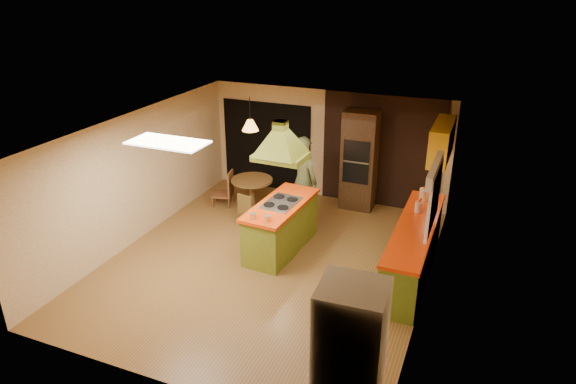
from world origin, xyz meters
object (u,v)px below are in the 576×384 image
at_px(dining_table, 252,188).
at_px(refrigerator, 350,355).
at_px(wall_oven, 359,160).
at_px(canister_large, 423,195).
at_px(man, 303,180).
at_px(kitchen_island, 281,226).

bearing_deg(dining_table, refrigerator, -53.61).
bearing_deg(wall_oven, canister_large, -39.04).
xyz_separation_m(man, wall_oven, (0.88, 1.13, 0.17)).
distance_m(refrigerator, canister_large, 4.57).
relative_size(kitchen_island, man, 1.05).
bearing_deg(kitchen_island, man, 95.87).
relative_size(refrigerator, wall_oven, 0.82).
xyz_separation_m(kitchen_island, dining_table, (-1.32, 1.48, -0.00)).
relative_size(kitchen_island, refrigerator, 1.09).
height_order(refrigerator, dining_table, refrigerator).
distance_m(kitchen_island, refrigerator, 4.10).
height_order(dining_table, canister_large, canister_large).
height_order(kitchen_island, canister_large, canister_large).
distance_m(refrigerator, dining_table, 6.06).
bearing_deg(kitchen_island, canister_large, 30.00).
bearing_deg(man, kitchen_island, 112.45).
xyz_separation_m(refrigerator, wall_oven, (-1.44, 5.82, 0.20)).
height_order(man, wall_oven, wall_oven).
height_order(refrigerator, canister_large, refrigerator).
bearing_deg(refrigerator, dining_table, 123.71).
bearing_deg(wall_oven, refrigerator, -76.43).
bearing_deg(kitchen_island, dining_table, 135.36).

